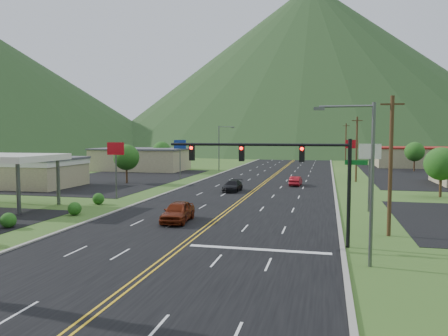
% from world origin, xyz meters
% --- Properties ---
extents(ground, '(500.00, 500.00, 0.00)m').
position_xyz_m(ground, '(0.00, 0.00, 0.00)').
color(ground, '#2B4E1B').
rests_on(ground, ground).
extents(road, '(20.00, 460.00, 0.04)m').
position_xyz_m(road, '(0.00, 0.00, 0.00)').
color(road, black).
rests_on(road, ground).
extents(traffic_signal, '(13.10, 0.43, 7.00)m').
position_xyz_m(traffic_signal, '(6.48, 14.00, 5.33)').
color(traffic_signal, black).
rests_on(traffic_signal, ground).
extents(streetlight_east, '(3.28, 0.25, 9.00)m').
position_xyz_m(streetlight_east, '(11.18, 10.00, 5.18)').
color(streetlight_east, '#59595E').
rests_on(streetlight_east, ground).
extents(streetlight_west, '(3.28, 0.25, 9.00)m').
position_xyz_m(streetlight_west, '(-11.68, 70.00, 5.18)').
color(streetlight_west, '#59595E').
rests_on(streetlight_west, ground).
extents(gas_canopy, '(10.00, 8.00, 5.30)m').
position_xyz_m(gas_canopy, '(-22.00, 22.00, 4.87)').
color(gas_canopy, white).
rests_on(gas_canopy, ground).
extents(building_west_mid, '(14.40, 10.40, 4.10)m').
position_xyz_m(building_west_mid, '(-32.00, 38.00, 2.27)').
color(building_west_mid, tan).
rests_on(building_west_mid, ground).
extents(building_west_far, '(18.40, 11.40, 4.50)m').
position_xyz_m(building_west_far, '(-28.00, 68.00, 2.26)').
color(building_west_far, tan).
rests_on(building_west_far, ground).
extents(building_east_far, '(16.40, 12.40, 4.50)m').
position_xyz_m(building_east_far, '(28.00, 90.00, 2.26)').
color(building_east_far, tan).
rests_on(building_east_far, ground).
extents(pole_sign_west_a, '(2.00, 0.18, 6.40)m').
position_xyz_m(pole_sign_west_a, '(-14.00, 30.00, 5.05)').
color(pole_sign_west_a, '#59595E').
rests_on(pole_sign_west_a, ground).
extents(pole_sign_west_b, '(2.00, 0.18, 6.40)m').
position_xyz_m(pole_sign_west_b, '(-14.00, 52.00, 5.05)').
color(pole_sign_west_b, '#59595E').
rests_on(pole_sign_west_b, ground).
extents(pole_sign_east_a, '(2.00, 0.18, 6.40)m').
position_xyz_m(pole_sign_east_a, '(13.00, 28.00, 5.05)').
color(pole_sign_east_a, '#59595E').
rests_on(pole_sign_east_a, ground).
extents(pole_sign_east_b, '(2.00, 0.18, 6.40)m').
position_xyz_m(pole_sign_east_b, '(13.00, 60.00, 5.05)').
color(pole_sign_east_b, '#59595E').
rests_on(pole_sign_east_b, ground).
extents(tree_west_a, '(3.84, 3.84, 5.82)m').
position_xyz_m(tree_west_a, '(-20.00, 45.00, 3.89)').
color(tree_west_a, '#382314').
rests_on(tree_west_a, ground).
extents(tree_west_b, '(3.84, 3.84, 5.82)m').
position_xyz_m(tree_west_b, '(-25.00, 72.00, 3.89)').
color(tree_west_b, '#382314').
rests_on(tree_west_b, ground).
extents(tree_east_a, '(3.84, 3.84, 5.82)m').
position_xyz_m(tree_east_a, '(22.00, 40.00, 3.89)').
color(tree_east_a, '#382314').
rests_on(tree_east_a, ground).
extents(tree_east_b, '(3.84, 3.84, 5.82)m').
position_xyz_m(tree_east_b, '(26.00, 78.00, 3.89)').
color(tree_east_b, '#382314').
rests_on(tree_east_b, ground).
extents(utility_pole_a, '(1.60, 0.28, 10.00)m').
position_xyz_m(utility_pole_a, '(13.50, 18.00, 5.13)').
color(utility_pole_a, '#382314').
rests_on(utility_pole_a, ground).
extents(utility_pole_b, '(1.60, 0.28, 10.00)m').
position_xyz_m(utility_pole_b, '(13.50, 55.00, 5.13)').
color(utility_pole_b, '#382314').
rests_on(utility_pole_b, ground).
extents(utility_pole_c, '(1.60, 0.28, 10.00)m').
position_xyz_m(utility_pole_c, '(13.50, 95.00, 5.13)').
color(utility_pole_c, '#382314').
rests_on(utility_pole_c, ground).
extents(utility_pole_d, '(1.60, 0.28, 10.00)m').
position_xyz_m(utility_pole_d, '(13.50, 135.00, 5.13)').
color(utility_pole_d, '#382314').
rests_on(utility_pole_d, ground).
extents(mountain_n, '(220.00, 220.00, 85.00)m').
position_xyz_m(mountain_n, '(0.00, 220.00, 42.50)').
color(mountain_n, '#193518').
rests_on(mountain_n, ground).
extents(car_red_near, '(2.26, 5.06, 1.69)m').
position_xyz_m(car_red_near, '(-2.89, 19.17, 0.85)').
color(car_red_near, '#621D0A').
rests_on(car_red_near, ground).
extents(car_dark_mid, '(2.03, 4.79, 1.38)m').
position_xyz_m(car_dark_mid, '(-2.57, 39.30, 0.69)').
color(car_dark_mid, black).
rests_on(car_dark_mid, ground).
extents(car_red_far, '(1.65, 4.10, 1.32)m').
position_xyz_m(car_red_far, '(4.83, 47.53, 0.66)').
color(car_red_far, maroon).
rests_on(car_red_far, ground).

